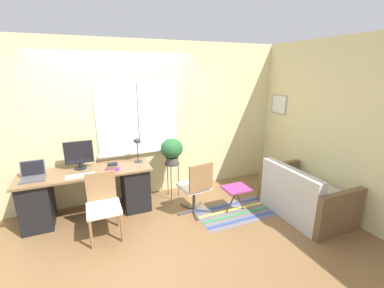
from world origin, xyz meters
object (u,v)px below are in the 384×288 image
(mouse, at_px, (101,173))
(folding_stool, at_px, (236,190))
(desk_lamp, at_px, (137,145))
(couch_loveseat, at_px, (303,197))
(book_stack, at_px, (113,167))
(laptop, at_px, (33,175))
(office_chair_swivel, at_px, (196,186))
(keyboard, at_px, (80,176))
(plant_stand, at_px, (172,167))
(potted_plant, at_px, (172,150))
(monitor, at_px, (79,155))
(desk_chair_wooden, at_px, (103,204))

(mouse, bearing_deg, folding_stool, -16.95)
(mouse, distance_m, desk_lamp, 0.74)
(folding_stool, bearing_deg, couch_loveseat, -27.03)
(book_stack, relative_size, folding_stool, 0.50)
(laptop, relative_size, office_chair_swivel, 0.35)
(laptop, xyz_separation_m, mouse, (0.90, -0.19, -0.03))
(office_chair_swivel, bearing_deg, keyboard, -20.56)
(book_stack, bearing_deg, keyboard, -170.42)
(desk_lamp, bearing_deg, folding_stool, -33.67)
(plant_stand, height_order, potted_plant, potted_plant)
(monitor, relative_size, plant_stand, 0.67)
(desk_lamp, bearing_deg, laptop, -175.63)
(desk_lamp, xyz_separation_m, office_chair_swivel, (0.74, -0.71, -0.57))
(laptop, height_order, keyboard, laptop)
(desk_lamp, bearing_deg, keyboard, -162.30)
(desk_lamp, bearing_deg, couch_loveseat, -31.07)
(plant_stand, bearing_deg, mouse, -167.36)
(book_stack, bearing_deg, monitor, 150.44)
(desk_lamp, bearing_deg, monitor, 176.82)
(mouse, relative_size, folding_stool, 0.17)
(book_stack, distance_m, potted_plant, 1.03)
(laptop, bearing_deg, mouse, -11.94)
(potted_plant, bearing_deg, office_chair_swivel, -76.11)
(keyboard, height_order, folding_stool, keyboard)
(desk_lamp, height_order, plant_stand, desk_lamp)
(book_stack, height_order, potted_plant, potted_plant)
(mouse, relative_size, plant_stand, 0.11)
(mouse, bearing_deg, couch_loveseat, -20.36)
(keyboard, height_order, desk_lamp, desk_lamp)
(monitor, height_order, plant_stand, monitor)
(keyboard, bearing_deg, plant_stand, 9.51)
(plant_stand, bearing_deg, couch_loveseat, -38.07)
(desk_chair_wooden, bearing_deg, plant_stand, 29.33)
(potted_plant, bearing_deg, book_stack, -170.52)
(couch_loveseat, xyz_separation_m, folding_stool, (-0.94, 0.48, 0.09))
(keyboard, height_order, plant_stand, keyboard)
(desk_lamp, bearing_deg, potted_plant, -3.80)
(desk_lamp, relative_size, book_stack, 1.90)
(desk_chair_wooden, bearing_deg, mouse, 85.78)
(laptop, xyz_separation_m, folding_stool, (2.86, -0.79, -0.42))
(couch_loveseat, bearing_deg, keyboard, 70.99)
(laptop, relative_size, mouse, 4.45)
(potted_plant, bearing_deg, desk_lamp, 176.20)
(desk_lamp, xyz_separation_m, couch_loveseat, (2.29, -1.38, -0.75))
(desk_chair_wooden, bearing_deg, couch_loveseat, -12.64)
(book_stack, bearing_deg, couch_loveseat, -23.30)
(keyboard, distance_m, potted_plant, 1.50)
(desk_lamp, height_order, office_chair_swivel, desk_lamp)
(desk_chair_wooden, relative_size, potted_plant, 1.98)
(desk_chair_wooden, xyz_separation_m, folding_stool, (2.00, -0.18, -0.10))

